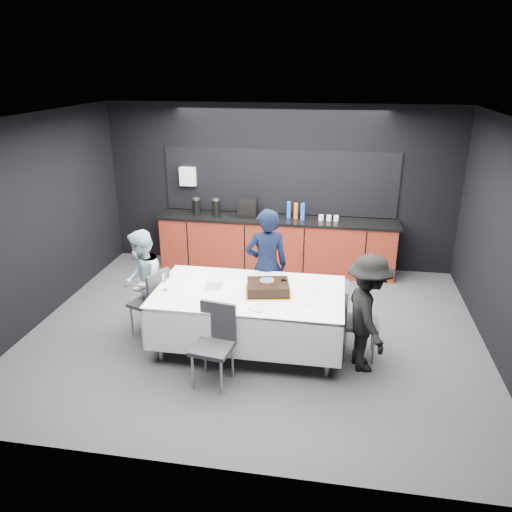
{
  "coord_description": "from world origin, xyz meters",
  "views": [
    {
      "loc": [
        1.01,
        -5.87,
        3.4
      ],
      "look_at": [
        0.0,
        0.1,
        1.05
      ],
      "focal_mm": 35.0,
      "sensor_mm": 36.0,
      "label": 1
    }
  ],
  "objects": [
    {
      "name": "loose_plate_near",
      "position": [
        -0.31,
        -0.85,
        0.78
      ],
      "size": [
        0.2,
        0.2,
        0.01
      ],
      "primitive_type": "cylinder",
      "color": "white",
      "rests_on": "party_table"
    },
    {
      "name": "room_shell",
      "position": [
        0.0,
        0.0,
        1.86
      ],
      "size": [
        6.04,
        5.04,
        2.82
      ],
      "color": "white",
      "rests_on": "ground"
    },
    {
      "name": "loose_plate_right_b",
      "position": [
        0.73,
        -0.58,
        0.78
      ],
      "size": [
        0.21,
        0.21,
        0.01
      ],
      "primitive_type": "cylinder",
      "color": "white",
      "rests_on": "party_table"
    },
    {
      "name": "chair_left",
      "position": [
        -1.29,
        -0.32,
        0.53
      ],
      "size": [
        0.54,
        0.54,
        0.92
      ],
      "color": "#2C2C31",
      "rests_on": "ground"
    },
    {
      "name": "chair_near",
      "position": [
        -0.25,
        -1.16,
        0.53
      ],
      "size": [
        0.48,
        0.48,
        0.92
      ],
      "color": "#2C2C31",
      "rests_on": "ground"
    },
    {
      "name": "person_left",
      "position": [
        -1.46,
        -0.23,
        0.71
      ],
      "size": [
        0.66,
        0.78,
        1.41
      ],
      "primitive_type": "imported",
      "rotation": [
        0.0,
        0.0,
        -1.37
      ],
      "color": "#A9C6D5",
      "rests_on": "ground"
    },
    {
      "name": "person_right",
      "position": [
        1.42,
        -0.63,
        0.71
      ],
      "size": [
        0.74,
        1.02,
        1.42
      ],
      "primitive_type": "imported",
      "rotation": [
        0.0,
        0.0,
        1.82
      ],
      "color": "black",
      "rests_on": "ground"
    },
    {
      "name": "party_table",
      "position": [
        0.0,
        -0.4,
        0.64
      ],
      "size": [
        2.32,
        1.32,
        0.78
      ],
      "color": "#99999E",
      "rests_on": "ground"
    },
    {
      "name": "cake_assembly",
      "position": [
        0.23,
        -0.41,
        0.85
      ],
      "size": [
        0.62,
        0.54,
        0.17
      ],
      "color": "#F0AC46",
      "rests_on": "party_table"
    },
    {
      "name": "person_center",
      "position": [
        0.1,
        0.35,
        0.81
      ],
      "size": [
        0.69,
        0.56,
        1.63
      ],
      "primitive_type": "imported",
      "rotation": [
        0.0,
        0.0,
        3.47
      ],
      "color": "black",
      "rests_on": "ground"
    },
    {
      "name": "loose_plate_right_a",
      "position": [
        0.79,
        -0.29,
        0.78
      ],
      "size": [
        0.21,
        0.21,
        0.01
      ],
      "primitive_type": "cylinder",
      "color": "white",
      "rests_on": "party_table"
    },
    {
      "name": "ground",
      "position": [
        0.0,
        0.0,
        0.0
      ],
      "size": [
        6.0,
        6.0,
        0.0
      ],
      "primitive_type": "plane",
      "color": "#3E3E43",
      "rests_on": "ground"
    },
    {
      "name": "plate_stack",
      "position": [
        -0.45,
        -0.36,
        0.83
      ],
      "size": [
        0.2,
        0.2,
        0.1
      ],
      "primitive_type": "cylinder",
      "color": "white",
      "rests_on": "party_table"
    },
    {
      "name": "fork_pile",
      "position": [
        0.17,
        -0.89,
        0.79
      ],
      "size": [
        0.17,
        0.14,
        0.02
      ],
      "primitive_type": "cube",
      "rotation": [
        0.0,
        0.0,
        -0.39
      ],
      "color": "white",
      "rests_on": "party_table"
    },
    {
      "name": "loose_plate_far",
      "position": [
        0.04,
        0.09,
        0.78
      ],
      "size": [
        0.21,
        0.21,
        0.01
      ],
      "primitive_type": "cylinder",
      "color": "white",
      "rests_on": "party_table"
    },
    {
      "name": "chair_right",
      "position": [
        1.29,
        -0.38,
        0.53
      ],
      "size": [
        0.42,
        0.42,
        0.92
      ],
      "color": "#2C2C31",
      "rests_on": "ground"
    },
    {
      "name": "kitchenette",
      "position": [
        -0.02,
        2.22,
        0.54
      ],
      "size": [
        4.1,
        0.64,
        2.05
      ],
      "color": "maroon",
      "rests_on": "ground"
    },
    {
      "name": "champagne_flute",
      "position": [
        -1.03,
        -0.55,
        0.94
      ],
      "size": [
        0.06,
        0.06,
        0.22
      ],
      "color": "white",
      "rests_on": "party_table"
    }
  ]
}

